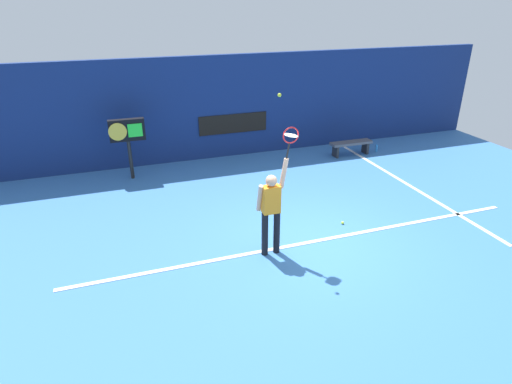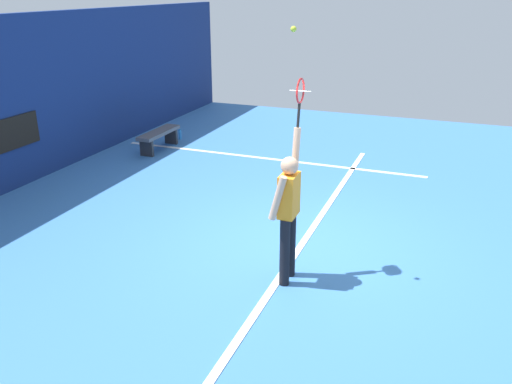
% 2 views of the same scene
% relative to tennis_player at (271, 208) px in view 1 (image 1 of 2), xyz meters
% --- Properties ---
extents(ground_plane, '(18.00, 18.00, 0.00)m').
position_rel_tennis_player_xyz_m(ground_plane, '(0.96, 0.07, -1.01)').
color(ground_plane, '#3870B2').
extents(back_wall, '(18.00, 0.20, 3.15)m').
position_rel_tennis_player_xyz_m(back_wall, '(0.96, 5.95, 0.57)').
color(back_wall, navy).
rests_on(back_wall, ground_plane).
extents(sponsor_banner_center, '(2.20, 0.03, 0.60)m').
position_rel_tennis_player_xyz_m(sponsor_banner_center, '(0.96, 5.83, 0.05)').
color(sponsor_banner_center, black).
extents(court_baseline, '(10.00, 0.10, 0.01)m').
position_rel_tennis_player_xyz_m(court_baseline, '(0.96, 0.10, -1.01)').
color(court_baseline, white).
rests_on(court_baseline, ground_plane).
extents(court_sideline, '(0.10, 7.00, 0.01)m').
position_rel_tennis_player_xyz_m(court_sideline, '(4.79, 2.07, -1.01)').
color(court_sideline, white).
rests_on(court_sideline, ground_plane).
extents(tennis_player, '(0.58, 0.31, 1.99)m').
position_rel_tennis_player_xyz_m(tennis_player, '(0.00, 0.00, 0.00)').
color(tennis_player, black).
rests_on(tennis_player, ground_plane).
extents(tennis_racket, '(0.36, 0.27, 0.62)m').
position_rel_tennis_player_xyz_m(tennis_racket, '(0.35, -0.00, 1.38)').
color(tennis_racket, black).
extents(tennis_ball, '(0.07, 0.07, 0.07)m').
position_rel_tennis_player_xyz_m(tennis_ball, '(0.14, 0.03, 2.14)').
color(tennis_ball, '#CCE033').
extents(scoreboard_clock, '(0.96, 0.20, 1.71)m').
position_rel_tennis_player_xyz_m(scoreboard_clock, '(-2.30, 4.95, 0.32)').
color(scoreboard_clock, black).
rests_on(scoreboard_clock, ground_plane).
extents(court_bench, '(1.40, 0.36, 0.45)m').
position_rel_tennis_player_xyz_m(court_bench, '(4.56, 4.64, -0.67)').
color(court_bench, '#4C4C51').
rests_on(court_bench, ground_plane).
extents(water_bottle, '(0.07, 0.07, 0.24)m').
position_rel_tennis_player_xyz_m(water_bottle, '(5.55, 4.64, -0.89)').
color(water_bottle, '#338CD8').
rests_on(water_bottle, ground_plane).
extents(spare_ball, '(0.07, 0.07, 0.07)m').
position_rel_tennis_player_xyz_m(spare_ball, '(1.98, 0.58, -0.98)').
color(spare_ball, '#CCE033').
rests_on(spare_ball, ground_plane).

